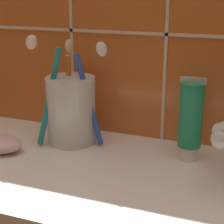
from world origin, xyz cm
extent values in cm
cube|color=white|center=(0.00, 0.00, 1.00)|extent=(65.24, 28.31, 2.00)
cube|color=beige|center=(0.00, 13.56, 19.57)|extent=(75.24, 0.24, 0.50)
cylinder|color=silver|center=(-12.31, 7.74, 7.45)|extent=(8.02, 8.02, 10.90)
cylinder|color=blue|center=(-9.06, 7.56, 9.55)|extent=(4.86, 1.01, 14.54)
ellipsoid|color=white|center=(-6.78, 7.51, 17.76)|extent=(2.25, 1.35, 2.57)
cylinder|color=orange|center=(-13.43, 9.65, 9.32)|extent=(1.89, 3.22, 13.99)
ellipsoid|color=white|center=(-13.86, 10.86, 17.34)|extent=(1.90, 2.34, 2.44)
cylinder|color=teal|center=(-14.88, 5.43, 10.06)|extent=(4.06, 4.06, 15.55)
ellipsoid|color=white|center=(-16.48, 3.83, 18.79)|extent=(2.47, 2.47, 2.55)
cylinder|color=white|center=(7.04, 7.74, 3.06)|extent=(2.97, 2.97, 2.11)
cylinder|color=#1E8C60|center=(7.04, 7.74, 8.92)|extent=(3.49, 3.49, 9.62)
cube|color=silver|center=(7.04, 7.74, 14.14)|extent=(3.66, 0.36, 0.80)
sphere|color=silver|center=(11.85, -1.56, 9.54)|extent=(2.21, 2.21, 2.21)
camera|label=1|loc=(14.07, -44.23, 26.86)|focal=60.00mm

